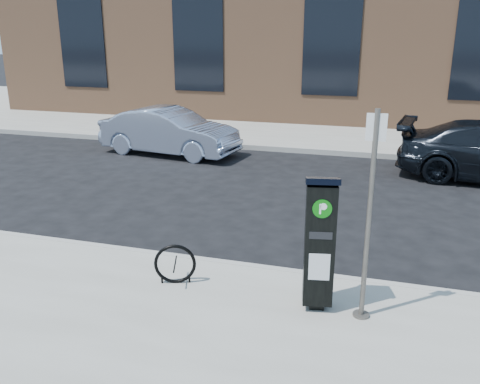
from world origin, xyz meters
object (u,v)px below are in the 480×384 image
at_px(parking_kiosk, 320,242).
at_px(sign_pole, 369,220).
at_px(bike_rack, 175,264).
at_px(car_silver, 169,132).

distance_m(parking_kiosk, sign_pole, 0.67).
distance_m(parking_kiosk, bike_rack, 2.06).
relative_size(bike_rack, car_silver, 0.14).
xyz_separation_m(sign_pole, car_silver, (-6.03, 7.77, -0.74)).
height_order(sign_pole, car_silver, sign_pole).
distance_m(sign_pole, bike_rack, 2.71).
relative_size(parking_kiosk, bike_rack, 3.01).
height_order(bike_rack, car_silver, car_silver).
bearing_deg(parking_kiosk, sign_pole, -16.48).
xyz_separation_m(parking_kiosk, bike_rack, (-1.97, 0.09, -0.61)).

